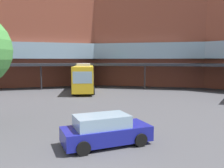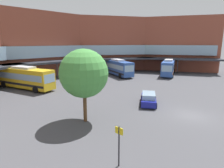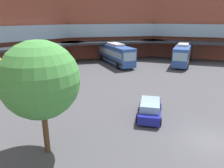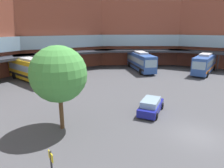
# 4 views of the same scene
# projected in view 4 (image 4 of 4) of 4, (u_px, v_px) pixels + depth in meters

# --- Properties ---
(ground_plane) EXTENTS (120.89, 120.89, 0.00)m
(ground_plane) POSITION_uv_depth(u_px,v_px,m) (196.00, 136.00, 16.65)
(ground_plane) COLOR #47474C
(station_building) EXTENTS (79.59, 42.79, 14.41)m
(station_building) POSITION_uv_depth(u_px,v_px,m) (49.00, 39.00, 29.80)
(station_building) COLOR brown
(station_building) RESTS_ON ground
(bus_0) EXTENTS (3.26, 11.80, 3.83)m
(bus_0) POSITION_uv_depth(u_px,v_px,m) (32.00, 70.00, 32.87)
(bus_0) COLOR gold
(bus_0) RESTS_ON ground
(bus_2) EXTENTS (8.40, 10.57, 3.84)m
(bus_2) POSITION_uv_depth(u_px,v_px,m) (141.00, 61.00, 41.56)
(bus_2) COLOR #2D519E
(bus_2) RESTS_ON ground
(bus_3) EXTENTS (11.47, 4.43, 3.79)m
(bus_3) POSITION_uv_depth(u_px,v_px,m) (205.00, 63.00, 39.23)
(bus_3) COLOR #2D519E
(bus_3) RESTS_ON ground
(parked_car) EXTENTS (4.75, 3.19, 1.53)m
(parked_car) POSITION_uv_depth(u_px,v_px,m) (151.00, 106.00, 20.95)
(parked_car) COLOR navy
(parked_car) RESTS_ON ground
(plaza_tree) EXTENTS (4.72, 4.72, 7.24)m
(plaza_tree) POSITION_uv_depth(u_px,v_px,m) (59.00, 74.00, 16.61)
(plaza_tree) COLOR brown
(plaza_tree) RESTS_ON ground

